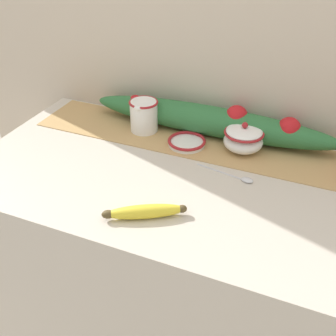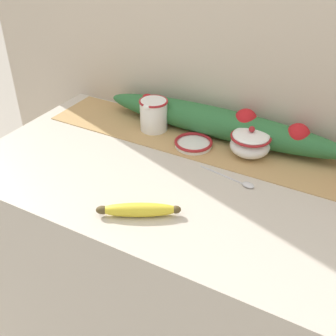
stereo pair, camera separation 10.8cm
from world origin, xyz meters
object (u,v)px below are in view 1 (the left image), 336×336
Objects in this scene: small_dish at (187,142)px; spoon at (242,179)px; cream_pitcher at (144,115)px; banana at (145,212)px; sugar_bowl at (243,138)px.

small_dish is 0.68× the size of spoon.
banana is at bearing -64.37° from cream_pitcher.
sugar_bowl is 0.46m from banana.
banana reaches higher than small_dish.
sugar_bowl is 0.17m from spoon.
cream_pitcher is at bearing 167.19° from small_dish.
cream_pitcher is at bearing 179.76° from sugar_bowl.
cream_pitcher is 0.19m from small_dish.
cream_pitcher reaches higher than banana.
sugar_bowl is 0.63× the size of banana.
banana is at bearing -115.58° from spoon.
small_dish is 0.62× the size of banana.
spoon is at bearing -22.12° from cream_pitcher.
cream_pitcher is 0.36m from sugar_bowl.
spoon is (0.19, 0.27, -0.01)m from banana.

